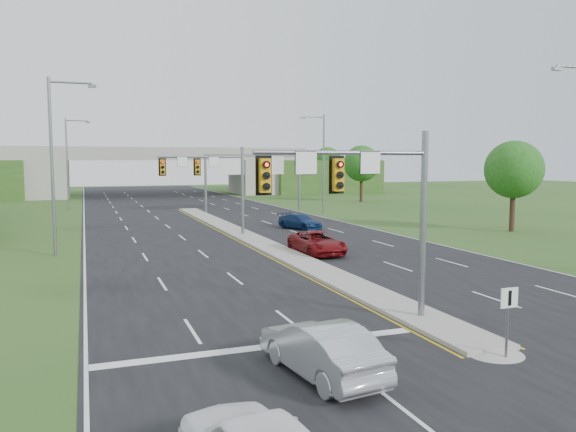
# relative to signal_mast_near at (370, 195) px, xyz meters

# --- Properties ---
(ground) EXTENTS (240.00, 240.00, 0.00)m
(ground) POSITION_rel_signal_mast_near_xyz_m (2.26, 0.07, -4.73)
(ground) COLOR #2A4F1C
(ground) RESTS_ON ground
(road) EXTENTS (24.00, 160.00, 0.02)m
(road) POSITION_rel_signal_mast_near_xyz_m (2.26, 35.07, -4.72)
(road) COLOR black
(road) RESTS_ON ground
(median) EXTENTS (2.00, 54.00, 0.16)m
(median) POSITION_rel_signal_mast_near_xyz_m (2.26, 23.07, -4.63)
(median) COLOR gray
(median) RESTS_ON road
(median_nose) EXTENTS (2.00, 2.00, 0.16)m
(median_nose) POSITION_rel_signal_mast_near_xyz_m (2.26, -3.93, -4.63)
(median_nose) COLOR gray
(median_nose) RESTS_ON road
(lane_markings) EXTENTS (23.72, 160.00, 0.01)m
(lane_markings) POSITION_rel_signal_mast_near_xyz_m (1.66, 28.99, -4.70)
(lane_markings) COLOR gold
(lane_markings) RESTS_ON road
(signal_mast_near) EXTENTS (6.62, 0.60, 7.00)m
(signal_mast_near) POSITION_rel_signal_mast_near_xyz_m (0.00, 0.00, 0.00)
(signal_mast_near) COLOR slate
(signal_mast_near) RESTS_ON ground
(signal_mast_far) EXTENTS (6.62, 0.60, 7.00)m
(signal_mast_far) POSITION_rel_signal_mast_near_xyz_m (0.00, 25.00, 0.00)
(signal_mast_far) COLOR slate
(signal_mast_far) RESTS_ON ground
(keep_right_sign) EXTENTS (0.60, 0.13, 2.20)m
(keep_right_sign) POSITION_rel_signal_mast_near_xyz_m (2.26, -4.45, -3.21)
(keep_right_sign) COLOR slate
(keep_right_sign) RESTS_ON ground
(sign_gantry) EXTENTS (11.58, 0.44, 6.67)m
(sign_gantry) POSITION_rel_signal_mast_near_xyz_m (8.95, 44.99, 0.51)
(sign_gantry) COLOR slate
(sign_gantry) RESTS_ON ground
(overpass) EXTENTS (80.00, 14.00, 8.10)m
(overpass) POSITION_rel_signal_mast_near_xyz_m (2.26, 80.07, -1.17)
(overpass) COLOR gray
(overpass) RESTS_ON ground
(lightpole_l_mid) EXTENTS (2.85, 0.25, 11.00)m
(lightpole_l_mid) POSITION_rel_signal_mast_near_xyz_m (-11.03, 20.07, 1.38)
(lightpole_l_mid) COLOR slate
(lightpole_l_mid) RESTS_ON ground
(lightpole_l_far) EXTENTS (2.85, 0.25, 11.00)m
(lightpole_l_far) POSITION_rel_signal_mast_near_xyz_m (-11.03, 55.07, 1.38)
(lightpole_l_far) COLOR slate
(lightpole_l_far) RESTS_ON ground
(lightpole_r_far) EXTENTS (2.85, 0.25, 11.00)m
(lightpole_r_far) POSITION_rel_signal_mast_near_xyz_m (15.56, 40.07, 1.38)
(lightpole_r_far) COLOR slate
(lightpole_r_far) RESTS_ON ground
(tree_r_near) EXTENTS (4.80, 4.80, 7.60)m
(tree_r_near) POSITION_rel_signal_mast_near_xyz_m (24.26, 20.07, 0.45)
(tree_r_near) COLOR #382316
(tree_r_near) RESTS_ON ground
(tree_r_mid) EXTENTS (5.20, 5.20, 8.12)m
(tree_r_mid) POSITION_rel_signal_mast_near_xyz_m (28.26, 55.07, 0.78)
(tree_r_mid) COLOR #382316
(tree_r_mid) RESTS_ON ground
(tree_back_b) EXTENTS (5.60, 5.60, 8.32)m
(tree_back_b) POSITION_rel_signal_mast_near_xyz_m (-21.74, 94.07, 0.78)
(tree_back_b) COLOR #382316
(tree_back_b) RESTS_ON ground
(tree_back_c) EXTENTS (5.60, 5.60, 8.32)m
(tree_back_c) POSITION_rel_signal_mast_near_xyz_m (26.26, 94.07, 0.78)
(tree_back_c) COLOR #382316
(tree_back_c) RESTS_ON ground
(tree_back_d) EXTENTS (6.00, 6.00, 8.85)m
(tree_back_d) POSITION_rel_signal_mast_near_xyz_m (40.26, 94.07, 1.11)
(tree_back_d) COLOR #382316
(tree_back_d) RESTS_ON ground
(car_silver) EXTENTS (2.24, 4.80, 1.52)m
(car_silver) POSITION_rel_signal_mast_near_xyz_m (-3.43, -3.70, -3.94)
(car_silver) COLOR #B7B8C0
(car_silver) RESTS_ON road
(car_far_a) EXTENTS (2.48, 5.19, 1.43)m
(car_far_a) POSITION_rel_signal_mast_near_xyz_m (4.41, 15.11, -3.99)
(car_far_a) COLOR maroon
(car_far_a) RESTS_ON road
(car_far_b) EXTENTS (3.38, 4.81, 1.29)m
(car_far_b) POSITION_rel_signal_mast_near_xyz_m (8.12, 27.62, -4.06)
(car_far_b) COLOR #0D234E
(car_far_b) RESTS_ON road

